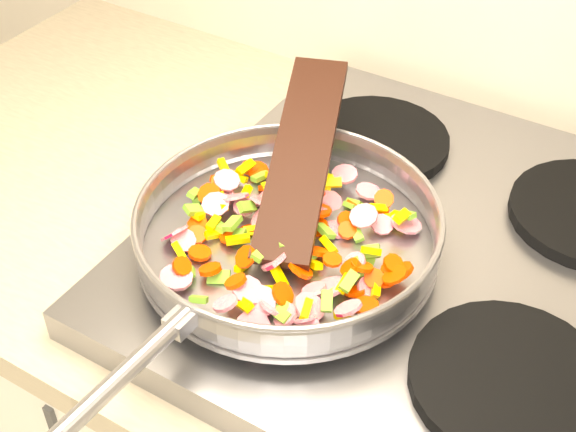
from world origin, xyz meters
The scene contains 7 objects.
cooktop centered at (-0.70, 1.67, 0.92)m, with size 0.60×0.60×0.04m, color #939399.
grate_fl centered at (-0.84, 1.52, 0.95)m, with size 0.19×0.19×0.02m, color black.
grate_fr centered at (-0.56, 1.52, 0.95)m, with size 0.19×0.19×0.02m, color black.
grate_bl centered at (-0.84, 1.81, 0.95)m, with size 0.19×0.19×0.02m, color black.
saute_pan centered at (-0.83, 1.56, 0.98)m, with size 0.36×0.53×0.05m.
vegetable_heap centered at (-0.83, 1.57, 0.97)m, with size 0.28×0.28×0.04m.
wooden_spatula centered at (-0.86, 1.64, 1.02)m, with size 0.28×0.06×0.01m, color black.
Camera 1 is at (-0.50, 1.02, 1.55)m, focal length 50.00 mm.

